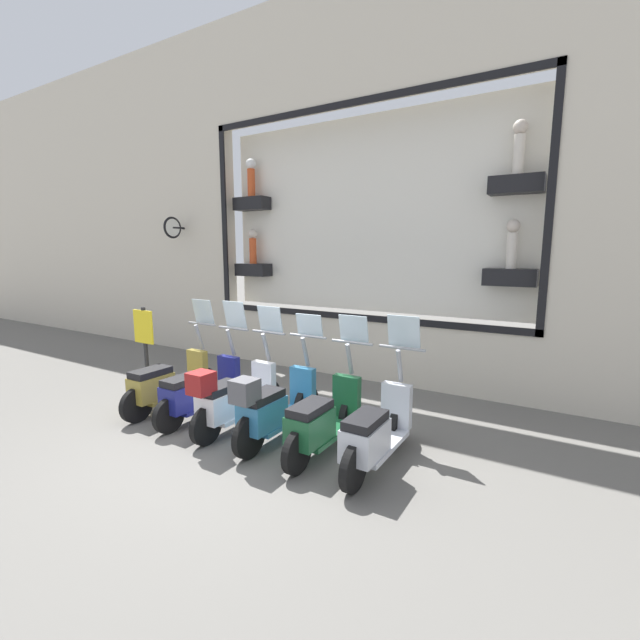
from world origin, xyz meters
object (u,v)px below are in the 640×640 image
Objects in this scene: scooter_teal_2 at (273,407)px; scooter_green_1 at (322,420)px; scooter_silver_0 at (376,432)px; scooter_olive_5 at (167,383)px; scooter_white_3 at (232,398)px; shop_sign_post at (145,350)px; scooter_navy_4 at (199,391)px.

scooter_green_1 is at bearing -85.32° from scooter_teal_2.
scooter_silver_0 is 3.52m from scooter_olive_5.
scooter_green_1 is 1.00× the size of scooter_white_3.
scooter_silver_0 reaches higher than shop_sign_post.
scooter_silver_0 is 1.00× the size of scooter_green_1.
scooter_silver_0 is at bearing -89.80° from scooter_green_1.
scooter_teal_2 is 2.11m from scooter_olive_5.
scooter_green_1 is at bearing 90.20° from scooter_silver_0.
scooter_white_3 is 1.00× the size of scooter_navy_4.
scooter_olive_5 is (0.00, 2.82, 0.01)m from scooter_green_1.
scooter_teal_2 is 1.00× the size of scooter_olive_5.
shop_sign_post is at bearing 74.35° from scooter_olive_5.
scooter_green_1 is 2.11m from scooter_navy_4.
shop_sign_post is at bearing 81.72° from scooter_navy_4.
scooter_navy_4 is 1.52m from shop_sign_post.
scooter_navy_4 is (0.06, 1.41, -0.05)m from scooter_teal_2.
scooter_teal_2 is at bearing -91.62° from scooter_olive_5.
scooter_navy_4 is 1.16× the size of shop_sign_post.
scooter_navy_4 reaches higher than scooter_white_3.
scooter_green_1 is at bearing -90.04° from scooter_olive_5.
scooter_olive_5 is (0.06, 1.41, -0.04)m from scooter_white_3.
scooter_teal_2 is (-0.06, 1.41, 0.04)m from scooter_silver_0.
scooter_silver_0 is 0.70m from scooter_green_1.
scooter_white_3 reaches higher than shop_sign_post.
shop_sign_post is (0.27, 2.86, 0.35)m from scooter_teal_2.
scooter_white_3 is 1.41m from scooter_olive_5.
scooter_silver_0 reaches higher than scooter_teal_2.
scooter_silver_0 is at bearing -90.00° from scooter_olive_5.
scooter_white_3 is 0.71m from scooter_navy_4.
scooter_white_3 is 1.16× the size of shop_sign_post.
scooter_teal_2 is 1.41m from scooter_navy_4.
shop_sign_post is (0.21, 3.57, 0.40)m from scooter_green_1.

